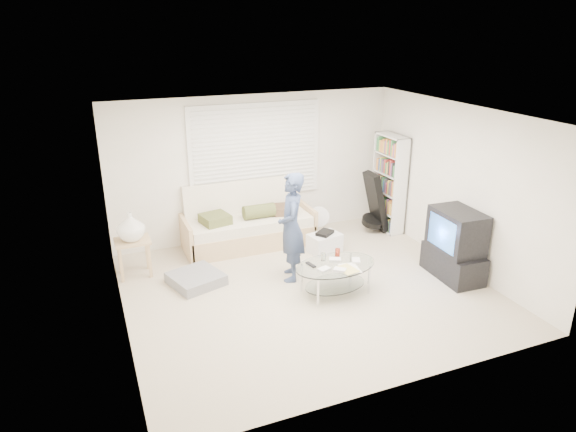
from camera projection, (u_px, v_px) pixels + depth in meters
name	position (u px, v px, depth m)	size (l,w,h in m)	color
ground	(308.00, 290.00, 7.35)	(5.00, 5.00, 0.00)	#BCAF92
room_shell	(295.00, 172.00, 7.19)	(5.02, 4.52, 2.51)	silver
window_blinds	(256.00, 151.00, 8.71)	(2.32, 0.08, 1.62)	silver
futon_sofa	(248.00, 225.00, 8.76)	(2.20, 0.89, 1.08)	tan
grey_floor_pillow	(196.00, 279.00, 7.52)	(0.68, 0.68, 0.15)	slate
side_table	(131.00, 229.00, 7.53)	(0.51, 0.41, 1.01)	tan
bookshelf	(389.00, 183.00, 9.25)	(0.28, 0.74, 1.76)	white
guitar_case	(375.00, 206.00, 9.25)	(0.44, 0.41, 1.10)	black
floor_fan	(318.00, 220.00, 9.00)	(0.37, 0.24, 0.60)	white
storage_bin	(325.00, 242.00, 8.54)	(0.58, 0.45, 0.36)	white
tv_unit	(455.00, 245.00, 7.58)	(0.57, 0.99, 1.05)	black
coffee_table	(336.00, 270.00, 7.16)	(1.24, 0.85, 0.56)	silver
standing_person	(291.00, 227.00, 7.44)	(0.59, 0.39, 1.63)	navy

